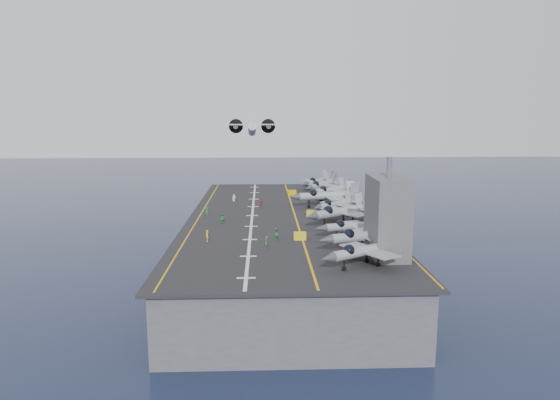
{
  "coord_description": "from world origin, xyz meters",
  "views": [
    {
      "loc": [
        -3.72,
        -102.82,
        31.97
      ],
      "look_at": [
        0.0,
        4.0,
        13.0
      ],
      "focal_mm": 32.0,
      "sensor_mm": 36.0,
      "label": 1
    }
  ],
  "objects_px": {
    "fighter_jet_0": "(365,250)",
    "tow_cart_a": "(300,236)",
    "island_superstructure": "(388,207)",
    "transport_plane": "(252,129)"
  },
  "relations": [
    {
      "from": "island_superstructure",
      "to": "fighter_jet_0",
      "type": "distance_m",
      "value": 8.57
    },
    {
      "from": "island_superstructure",
      "to": "fighter_jet_0",
      "type": "relative_size",
      "value": 0.9
    },
    {
      "from": "fighter_jet_0",
      "to": "tow_cart_a",
      "type": "relative_size",
      "value": 7.76
    },
    {
      "from": "fighter_jet_0",
      "to": "transport_plane",
      "type": "xyz_separation_m",
      "value": [
        -17.54,
        86.75,
        13.84
      ]
    },
    {
      "from": "fighter_jet_0",
      "to": "tow_cart_a",
      "type": "distance_m",
      "value": 17.28
    },
    {
      "from": "tow_cart_a",
      "to": "transport_plane",
      "type": "distance_m",
      "value": 73.87
    },
    {
      "from": "island_superstructure",
      "to": "tow_cart_a",
      "type": "distance_m",
      "value": 17.27
    },
    {
      "from": "fighter_jet_0",
      "to": "transport_plane",
      "type": "bearing_deg",
      "value": 101.43
    },
    {
      "from": "island_superstructure",
      "to": "tow_cart_a",
      "type": "xyz_separation_m",
      "value": [
        -12.43,
        9.81,
        -6.87
      ]
    },
    {
      "from": "island_superstructure",
      "to": "transport_plane",
      "type": "height_order",
      "value": "transport_plane"
    }
  ]
}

